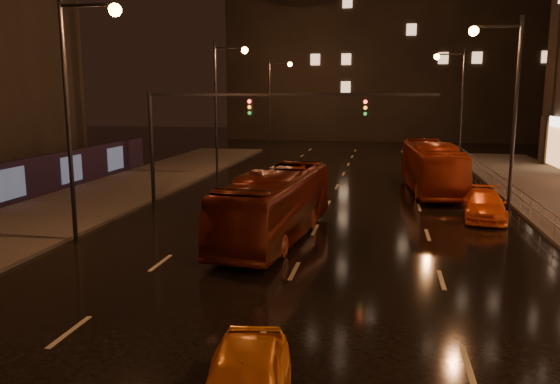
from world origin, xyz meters
name	(u,v)px	position (x,y,z in m)	size (l,w,h in m)	color
ground	(324,212)	(0.00, 20.00, 0.00)	(140.00, 140.00, 0.00)	black
sidewalk_left	(36,221)	(-13.50, 15.00, 0.07)	(7.00, 70.00, 0.15)	#38332D
building_distant	(395,7)	(4.00, 72.00, 18.00)	(44.00, 16.00, 36.00)	black
traffic_signal	(231,121)	(-5.06, 20.00, 4.74)	(15.31, 0.32, 6.20)	black
railing_right	(542,210)	(10.20, 18.00, 0.90)	(0.05, 56.00, 1.00)	#99999E
bus_red	(276,205)	(-1.50, 14.33, 1.46)	(2.45, 10.48, 2.92)	#56180C
bus_curb	(432,167)	(6.04, 27.42, 1.55)	(2.61, 11.15, 3.11)	maroon
taxi_far	(484,205)	(8.00, 19.87, 0.69)	(1.95, 4.78, 1.39)	orange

